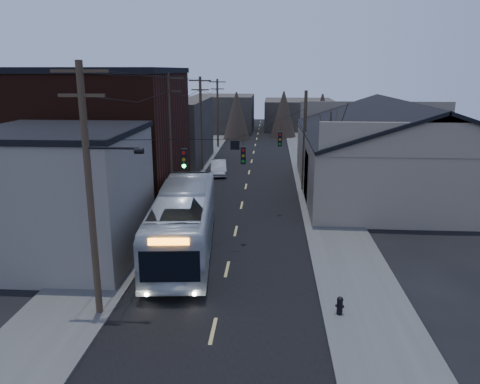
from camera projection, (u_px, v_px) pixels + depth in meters
name	position (u px, v px, depth m)	size (l,w,h in m)	color
ground	(206.00, 361.00, 16.78)	(160.00, 160.00, 0.00)	black
road_surface	(248.00, 177.00, 45.74)	(9.00, 110.00, 0.02)	black
sidewalk_left	(182.00, 175.00, 46.15)	(4.00, 110.00, 0.12)	#474744
sidewalk_right	(315.00, 177.00, 45.30)	(4.00, 110.00, 0.12)	#474744
building_clapboard	(62.00, 197.00, 25.17)	(8.00, 8.00, 7.00)	slate
building_brick	(110.00, 140.00, 35.47)	(10.00, 12.00, 10.00)	black
building_left_far	(165.00, 132.00, 51.26)	(9.00, 14.00, 7.00)	#312D27
warehouse	(399.00, 161.00, 39.39)	(16.16, 20.60, 7.73)	gray
building_far_left	(223.00, 113.00, 79.15)	(10.00, 12.00, 6.00)	#312D27
building_far_right	(299.00, 114.00, 83.26)	(12.00, 14.00, 5.00)	#312D27
bare_tree	(329.00, 161.00, 34.76)	(0.40, 0.40, 7.20)	black
utility_lines	(208.00, 134.00, 39.03)	(11.24, 45.28, 10.50)	#382B1E
bus	(184.00, 221.00, 26.49)	(3.06, 13.07, 3.64)	#B6BEC4
parked_car	(218.00, 168.00, 46.45)	(1.52, 4.36, 1.44)	#9B9DA2
fire_hydrant	(340.00, 305.00, 19.70)	(0.38, 0.27, 0.79)	black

